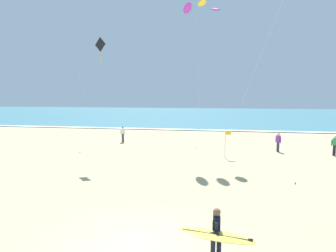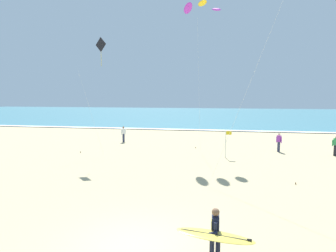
{
  "view_description": "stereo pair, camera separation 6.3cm",
  "coord_description": "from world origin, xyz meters",
  "px_view_note": "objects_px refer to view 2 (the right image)",
  "views": [
    {
      "loc": [
        2.32,
        -7.63,
        4.74
      ],
      "look_at": [
        0.13,
        5.58,
        3.18
      ],
      "focal_mm": 28.79,
      "sensor_mm": 36.0,
      "label": 1
    },
    {
      "loc": [
        2.38,
        -7.62,
        4.74
      ],
      "look_at": [
        0.13,
        5.58,
        3.18
      ],
      "focal_mm": 28.79,
      "sensor_mm": 36.0,
      "label": 2
    }
  ],
  "objects_px": {
    "bystander_purple_top": "(279,142)",
    "bystander_white_top": "(123,134)",
    "kite_diamond_charcoal_near": "(100,50)",
    "kite_arc_golden_mid": "(202,7)",
    "bystander_green_top": "(336,146)",
    "lifeguard_flag": "(226,141)",
    "surfer_lead": "(215,235)"
  },
  "relations": [
    {
      "from": "surfer_lead",
      "to": "kite_diamond_charcoal_near",
      "type": "distance_m",
      "value": 16.51
    },
    {
      "from": "bystander_white_top",
      "to": "lifeguard_flag",
      "type": "bearing_deg",
      "value": -27.63
    },
    {
      "from": "bystander_green_top",
      "to": "surfer_lead",
      "type": "bearing_deg",
      "value": -120.75
    },
    {
      "from": "kite_diamond_charcoal_near",
      "to": "bystander_green_top",
      "type": "bearing_deg",
      "value": 10.49
    },
    {
      "from": "lifeguard_flag",
      "to": "bystander_white_top",
      "type": "bearing_deg",
      "value": 152.37
    },
    {
      "from": "surfer_lead",
      "to": "bystander_white_top",
      "type": "bearing_deg",
      "value": 115.62
    },
    {
      "from": "surfer_lead",
      "to": "bystander_white_top",
      "type": "height_order",
      "value": "surfer_lead"
    },
    {
      "from": "kite_arc_golden_mid",
      "to": "lifeguard_flag",
      "type": "distance_m",
      "value": 10.63
    },
    {
      "from": "kite_arc_golden_mid",
      "to": "surfer_lead",
      "type": "bearing_deg",
      "value": -85.73
    },
    {
      "from": "bystander_purple_top",
      "to": "bystander_green_top",
      "type": "bearing_deg",
      "value": -12.65
    },
    {
      "from": "bystander_purple_top",
      "to": "lifeguard_flag",
      "type": "height_order",
      "value": "lifeguard_flag"
    },
    {
      "from": "kite_arc_golden_mid",
      "to": "bystander_green_top",
      "type": "xyz_separation_m",
      "value": [
        10.44,
        0.33,
        -10.76
      ]
    },
    {
      "from": "kite_diamond_charcoal_near",
      "to": "bystander_white_top",
      "type": "height_order",
      "value": "kite_diamond_charcoal_near"
    },
    {
      "from": "surfer_lead",
      "to": "bystander_purple_top",
      "type": "relative_size",
      "value": 1.28
    },
    {
      "from": "bystander_green_top",
      "to": "lifeguard_flag",
      "type": "relative_size",
      "value": 0.76
    },
    {
      "from": "bystander_purple_top",
      "to": "bystander_white_top",
      "type": "height_order",
      "value": "same"
    },
    {
      "from": "kite_arc_golden_mid",
      "to": "bystander_green_top",
      "type": "relative_size",
      "value": 7.53
    },
    {
      "from": "bystander_green_top",
      "to": "bystander_white_top",
      "type": "bearing_deg",
      "value": 170.13
    },
    {
      "from": "kite_arc_golden_mid",
      "to": "bystander_white_top",
      "type": "bearing_deg",
      "value": 155.93
    },
    {
      "from": "kite_diamond_charcoal_near",
      "to": "kite_arc_golden_mid",
      "type": "distance_m",
      "value": 8.65
    },
    {
      "from": "kite_arc_golden_mid",
      "to": "lifeguard_flag",
      "type": "xyz_separation_m",
      "value": [
        2.03,
        -1.67,
        -10.3
      ]
    },
    {
      "from": "kite_diamond_charcoal_near",
      "to": "lifeguard_flag",
      "type": "height_order",
      "value": "kite_diamond_charcoal_near"
    },
    {
      "from": "kite_diamond_charcoal_near",
      "to": "bystander_purple_top",
      "type": "distance_m",
      "value": 16.1
    },
    {
      "from": "surfer_lead",
      "to": "lifeguard_flag",
      "type": "relative_size",
      "value": 0.97
    },
    {
      "from": "kite_arc_golden_mid",
      "to": "lifeguard_flag",
      "type": "relative_size",
      "value": 5.7
    },
    {
      "from": "kite_diamond_charcoal_near",
      "to": "bystander_white_top",
      "type": "xyz_separation_m",
      "value": [
        -0.56,
        6.47,
        -7.21
      ]
    },
    {
      "from": "lifeguard_flag",
      "to": "surfer_lead",
      "type": "bearing_deg",
      "value": -93.73
    },
    {
      "from": "lifeguard_flag",
      "to": "kite_arc_golden_mid",
      "type": "bearing_deg",
      "value": 140.59
    },
    {
      "from": "surfer_lead",
      "to": "kite_diamond_charcoal_near",
      "type": "xyz_separation_m",
      "value": [
        -8.46,
        12.34,
        6.98
      ]
    },
    {
      "from": "surfer_lead",
      "to": "kite_arc_golden_mid",
      "type": "relative_size",
      "value": 0.17
    },
    {
      "from": "surfer_lead",
      "to": "kite_arc_golden_mid",
      "type": "height_order",
      "value": "kite_arc_golden_mid"
    },
    {
      "from": "bystander_purple_top",
      "to": "lifeguard_flag",
      "type": "relative_size",
      "value": 0.76
    }
  ]
}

